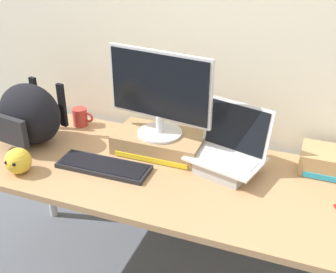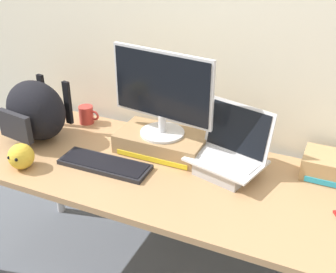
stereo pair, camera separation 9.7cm
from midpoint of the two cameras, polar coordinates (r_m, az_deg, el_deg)
back_wall at (r=2.11m, az=3.31°, el=15.05°), size 7.00×0.10×2.60m
desk at (r=1.97m, az=-1.42°, el=-6.36°), size 1.95×0.73×0.73m
toner_box_yellow at (r=2.07m, az=-2.42°, el=-0.80°), size 0.43×0.25×0.09m
desktop_monitor at (r=1.96m, az=-2.59°, el=5.78°), size 0.52×0.21×0.41m
open_laptop at (r=1.92m, az=6.42°, el=-2.98°), size 0.37×0.31×0.30m
external_keyboard at (r=1.98m, az=-9.94°, el=-3.95°), size 0.43×0.15×0.02m
messenger_backpack at (r=2.23m, az=-19.15°, el=2.80°), size 0.37×0.32×0.31m
coffee_mug at (r=2.37m, az=-12.72°, el=2.55°), size 0.12×0.08×0.10m
plush_toy at (r=2.02m, az=-20.63°, el=-3.08°), size 0.12×0.12×0.12m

